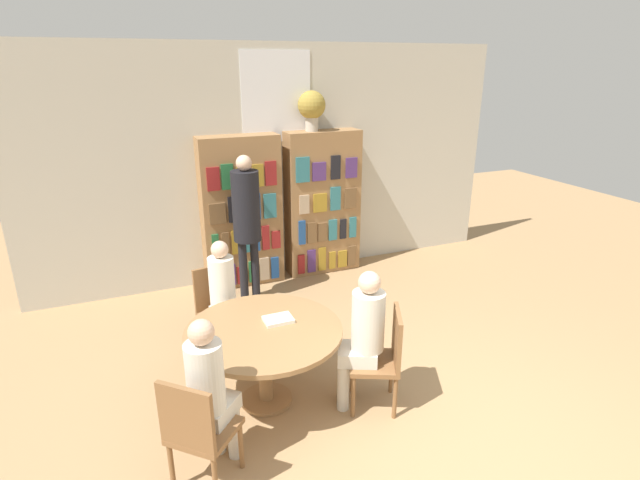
{
  "coord_description": "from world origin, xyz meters",
  "views": [
    {
      "loc": [
        -2.0,
        -2.29,
        2.77
      ],
      "look_at": [
        -0.14,
        2.11,
        1.05
      ],
      "focal_mm": 28.0,
      "sensor_mm": 36.0,
      "label": 1
    }
  ],
  "objects_px": {
    "reading_table": "(264,340)",
    "chair_left_side": "(219,306)",
    "bookshelf_left": "(242,213)",
    "librarian_standing": "(246,213)",
    "bookshelf_right": "(323,203)",
    "chair_near_camera": "(197,429)",
    "flower_vase": "(312,107)",
    "chair_far_side": "(384,355)",
    "seated_reader_left": "(225,296)",
    "seated_reader_back": "(210,387)",
    "seated_reader_right": "(363,332)"
  },
  "relations": [
    {
      "from": "flower_vase",
      "to": "chair_near_camera",
      "type": "relative_size",
      "value": 0.57
    },
    {
      "from": "reading_table",
      "to": "chair_left_side",
      "type": "relative_size",
      "value": 1.48
    },
    {
      "from": "bookshelf_left",
      "to": "seated_reader_right",
      "type": "xyz_separation_m",
      "value": [
        0.26,
        -2.83,
        -0.26
      ]
    },
    {
      "from": "seated_reader_right",
      "to": "librarian_standing",
      "type": "distance_m",
      "value": 2.39
    },
    {
      "from": "chair_far_side",
      "to": "bookshelf_right",
      "type": "bearing_deg",
      "value": 12.05
    },
    {
      "from": "bookshelf_left",
      "to": "chair_far_side",
      "type": "xyz_separation_m",
      "value": [
        0.42,
        -2.91,
        -0.47
      ]
    },
    {
      "from": "bookshelf_right",
      "to": "seated_reader_back",
      "type": "bearing_deg",
      "value": -124.96
    },
    {
      "from": "chair_far_side",
      "to": "chair_near_camera",
      "type": "bearing_deg",
      "value": 126.0
    },
    {
      "from": "bookshelf_right",
      "to": "seated_reader_back",
      "type": "relative_size",
      "value": 1.58
    },
    {
      "from": "flower_vase",
      "to": "seated_reader_left",
      "type": "height_order",
      "value": "flower_vase"
    },
    {
      "from": "bookshelf_right",
      "to": "flower_vase",
      "type": "bearing_deg",
      "value": 178.23
    },
    {
      "from": "bookshelf_right",
      "to": "seated_reader_right",
      "type": "relative_size",
      "value": 1.57
    },
    {
      "from": "bookshelf_left",
      "to": "chair_near_camera",
      "type": "distance_m",
      "value": 3.43
    },
    {
      "from": "bookshelf_left",
      "to": "chair_far_side",
      "type": "distance_m",
      "value": 2.98
    },
    {
      "from": "bookshelf_left",
      "to": "bookshelf_right",
      "type": "relative_size",
      "value": 1.0
    },
    {
      "from": "seated_reader_left",
      "to": "librarian_standing",
      "type": "bearing_deg",
      "value": -125.3
    },
    {
      "from": "chair_left_side",
      "to": "chair_near_camera",
      "type": "bearing_deg",
      "value": 63.0
    },
    {
      "from": "chair_near_camera",
      "to": "chair_far_side",
      "type": "relative_size",
      "value": 1.0
    },
    {
      "from": "chair_left_side",
      "to": "bookshelf_left",
      "type": "bearing_deg",
      "value": -123.71
    },
    {
      "from": "bookshelf_left",
      "to": "reading_table",
      "type": "bearing_deg",
      "value": -100.7
    },
    {
      "from": "bookshelf_right",
      "to": "flower_vase",
      "type": "xyz_separation_m",
      "value": [
        -0.15,
        0.0,
        1.27
      ]
    },
    {
      "from": "seated_reader_right",
      "to": "seated_reader_back",
      "type": "height_order",
      "value": "seated_reader_right"
    },
    {
      "from": "bookshelf_right",
      "to": "librarian_standing",
      "type": "relative_size",
      "value": 1.08
    },
    {
      "from": "bookshelf_right",
      "to": "reading_table",
      "type": "height_order",
      "value": "bookshelf_right"
    },
    {
      "from": "seated_reader_right",
      "to": "flower_vase",
      "type": "bearing_deg",
      "value": 11.53
    },
    {
      "from": "seated_reader_back",
      "to": "seated_reader_left",
      "type": "bearing_deg",
      "value": 116.96
    },
    {
      "from": "bookshelf_right",
      "to": "reading_table",
      "type": "bearing_deg",
      "value": -122.62
    },
    {
      "from": "flower_vase",
      "to": "seated_reader_right",
      "type": "bearing_deg",
      "value": -104.0
    },
    {
      "from": "seated_reader_right",
      "to": "seated_reader_back",
      "type": "xyz_separation_m",
      "value": [
        -1.29,
        -0.24,
        -0.01
      ]
    },
    {
      "from": "bookshelf_right",
      "to": "chair_far_side",
      "type": "bearing_deg",
      "value": -103.48
    },
    {
      "from": "flower_vase",
      "to": "librarian_standing",
      "type": "bearing_deg",
      "value": -153.88
    },
    {
      "from": "seated_reader_left",
      "to": "chair_near_camera",
      "type": "bearing_deg",
      "value": 60.0
    },
    {
      "from": "reading_table",
      "to": "chair_far_side",
      "type": "xyz_separation_m",
      "value": [
        0.89,
        -0.43,
        -0.11
      ]
    },
    {
      "from": "seated_reader_left",
      "to": "seated_reader_right",
      "type": "xyz_separation_m",
      "value": [
        0.88,
        -1.14,
        0.02
      ]
    },
    {
      "from": "bookshelf_right",
      "to": "seated_reader_back",
      "type": "xyz_separation_m",
      "value": [
        -2.14,
        -3.07,
        -0.27
      ]
    },
    {
      "from": "reading_table",
      "to": "seated_reader_back",
      "type": "relative_size",
      "value": 1.06
    },
    {
      "from": "bookshelf_left",
      "to": "librarian_standing",
      "type": "bearing_deg",
      "value": -97.3
    },
    {
      "from": "bookshelf_left",
      "to": "reading_table",
      "type": "distance_m",
      "value": 2.55
    },
    {
      "from": "bookshelf_right",
      "to": "chair_left_side",
      "type": "height_order",
      "value": "bookshelf_right"
    },
    {
      "from": "chair_far_side",
      "to": "seated_reader_back",
      "type": "distance_m",
      "value": 1.47
    },
    {
      "from": "bookshelf_right",
      "to": "seated_reader_back",
      "type": "distance_m",
      "value": 3.75
    },
    {
      "from": "bookshelf_left",
      "to": "seated_reader_right",
      "type": "distance_m",
      "value": 2.85
    },
    {
      "from": "bookshelf_left",
      "to": "librarian_standing",
      "type": "xyz_separation_m",
      "value": [
        -0.06,
        -0.5,
        0.14
      ]
    },
    {
      "from": "bookshelf_left",
      "to": "chair_near_camera",
      "type": "height_order",
      "value": "bookshelf_left"
    },
    {
      "from": "chair_near_camera",
      "to": "chair_left_side",
      "type": "bearing_deg",
      "value": 117.0
    },
    {
      "from": "bookshelf_right",
      "to": "reading_table",
      "type": "distance_m",
      "value": 2.97
    },
    {
      "from": "bookshelf_right",
      "to": "reading_table",
      "type": "relative_size",
      "value": 1.48
    },
    {
      "from": "seated_reader_left",
      "to": "chair_left_side",
      "type": "bearing_deg",
      "value": -90.0
    },
    {
      "from": "reading_table",
      "to": "chair_left_side",
      "type": "bearing_deg",
      "value": 100.47
    },
    {
      "from": "seated_reader_left",
      "to": "seated_reader_back",
      "type": "bearing_deg",
      "value": 62.96
    }
  ]
}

